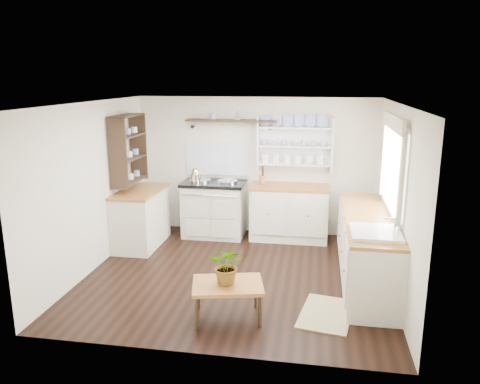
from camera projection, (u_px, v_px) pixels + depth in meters
name	position (u px, v px, depth m)	size (l,w,h in m)	color
floor	(237.00, 275.00, 6.36)	(4.00, 3.80, 0.01)	black
wall_back	(256.00, 166.00, 7.90)	(4.00, 0.02, 2.30)	silver
wall_right	(396.00, 199.00, 5.76)	(0.02, 3.80, 2.30)	silver
wall_left	(93.00, 187.00, 6.41)	(0.02, 3.80, 2.30)	silver
ceiling	(236.00, 103.00, 5.81)	(4.00, 3.80, 0.01)	white
window	(393.00, 164.00, 5.82)	(0.08, 1.55, 1.22)	white
aga_cooker	(214.00, 208.00, 7.86)	(1.04, 0.72, 0.96)	beige
back_cabinets	(289.00, 212.00, 7.69)	(1.27, 0.63, 0.90)	#ECE5CC
right_cabinets	(367.00, 248.00, 6.07)	(0.62, 2.43, 0.90)	#ECE5CC
belfast_sink	(375.00, 243.00, 5.27)	(0.55, 0.60, 0.45)	white
left_cabinets	(141.00, 217.00, 7.39)	(0.62, 1.13, 0.90)	#ECE5CC
plate_rack	(295.00, 143.00, 7.67)	(1.20, 0.22, 0.90)	white
high_shelf	(231.00, 121.00, 7.67)	(1.50, 0.29, 0.16)	black
left_shelving	(128.00, 149.00, 7.15)	(0.28, 0.80, 1.05)	black
kettle	(196.00, 175.00, 7.65)	(0.19, 0.19, 0.23)	silver
utensil_crock	(262.00, 179.00, 7.72)	(0.10, 0.10, 0.12)	#AE5D3F
center_table	(228.00, 287.00, 5.14)	(0.87, 0.70, 0.42)	brown
potted_plant	(228.00, 266.00, 5.08)	(0.38, 0.33, 0.42)	#3F7233
floor_rug	(326.00, 314.00, 5.30)	(0.55, 0.85, 0.02)	olive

